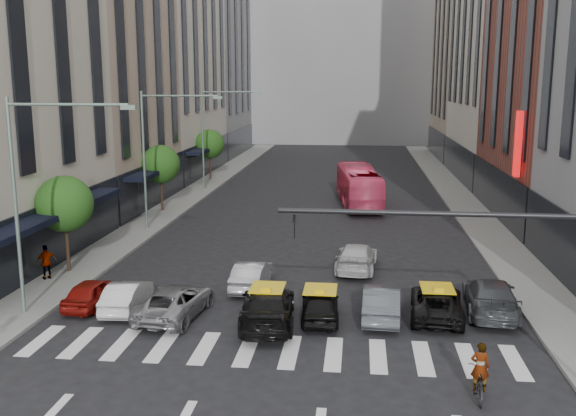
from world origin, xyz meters
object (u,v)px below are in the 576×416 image
(taxi_center, at_px, (320,305))
(bus, at_px, (359,186))
(streetlamp_mid, at_px, (158,142))
(taxi_left, at_px, (268,306))
(streetlamp_near, at_px, (36,178))
(streetlamp_far, at_px, (213,125))
(car_white_front, at_px, (127,296))
(motorcycle, at_px, (479,384))
(car_red, at_px, (92,293))
(pedestrian_far, at_px, (46,262))

(taxi_center, bearing_deg, bus, -96.57)
(streetlamp_mid, relative_size, taxi_left, 1.70)
(streetlamp_near, xyz_separation_m, streetlamp_far, (0.00, 32.00, 0.00))
(car_white_front, xyz_separation_m, taxi_center, (8.40, -0.26, 0.01))
(streetlamp_near, distance_m, motorcycle, 18.51)
(taxi_center, relative_size, motorcycle, 2.14)
(streetlamp_far, relative_size, car_white_front, 2.33)
(taxi_center, bearing_deg, motorcycle, 127.54)
(car_red, height_order, car_white_front, car_white_front)
(streetlamp_mid, relative_size, car_red, 2.44)
(taxi_left, bearing_deg, streetlamp_far, -79.03)
(streetlamp_far, xyz_separation_m, pedestrian_far, (-2.19, -27.47, -4.89))
(taxi_center, relative_size, pedestrian_far, 2.20)
(streetlamp_near, xyz_separation_m, streetlamp_mid, (0.00, 16.00, 0.00))
(streetlamp_near, xyz_separation_m, car_white_front, (3.14, 1.13, -5.27))
(streetlamp_mid, distance_m, streetlamp_far, 16.00)
(streetlamp_mid, xyz_separation_m, taxi_left, (9.44, -15.86, -5.13))
(bus, bearing_deg, taxi_center, 79.79)
(taxi_left, bearing_deg, car_white_front, -14.53)
(taxi_left, relative_size, bus, 0.48)
(taxi_left, height_order, taxi_center, taxi_left)
(streetlamp_near, distance_m, taxi_center, 12.71)
(car_red, xyz_separation_m, motorcycle, (15.40, -6.71, -0.16))
(car_red, bearing_deg, bus, -111.99)
(streetlamp_far, height_order, car_white_front, streetlamp_far)
(streetlamp_far, xyz_separation_m, motorcycle, (16.88, -37.33, -5.44))
(streetlamp_mid, xyz_separation_m, car_white_front, (3.14, -14.87, -5.27))
(car_red, height_order, pedestrian_far, pedestrian_far)
(streetlamp_near, height_order, motorcycle, streetlamp_near)
(streetlamp_mid, bearing_deg, taxi_center, -52.67)
(car_red, bearing_deg, taxi_center, 179.84)
(streetlamp_far, distance_m, car_red, 31.10)
(streetlamp_mid, distance_m, taxi_center, 19.74)
(pedestrian_far, bearing_deg, streetlamp_mid, -144.30)
(motorcycle, bearing_deg, taxi_center, -44.21)
(streetlamp_far, bearing_deg, taxi_left, -73.49)
(streetlamp_far, bearing_deg, pedestrian_far, -94.55)
(motorcycle, xyz_separation_m, pedestrian_far, (-19.06, 9.86, 0.55))
(car_white_front, distance_m, taxi_left, 6.38)
(car_red, bearing_deg, pedestrian_far, -37.90)
(car_white_front, relative_size, taxi_center, 1.01)
(bus, xyz_separation_m, motorcycle, (3.83, -31.82, -1.08))
(taxi_left, relative_size, taxi_center, 1.39)
(car_white_front, xyz_separation_m, motorcycle, (13.74, -6.46, -0.17))
(streetlamp_far, bearing_deg, taxi_center, -69.66)
(car_red, distance_m, taxi_left, 8.07)
(streetlamp_mid, height_order, streetlamp_far, same)
(streetlamp_near, height_order, taxi_center, streetlamp_near)
(bus, bearing_deg, taxi_left, 75.37)
(taxi_left, relative_size, pedestrian_far, 3.07)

